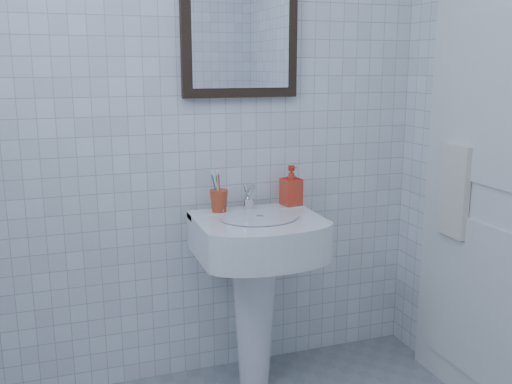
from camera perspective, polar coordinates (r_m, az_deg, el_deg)
name	(u,v)px	position (r m, az deg, el deg)	size (l,w,h in m)	color
wall_back	(177,96)	(2.40, -7.86, 9.51)	(2.20, 0.02, 2.50)	silver
washbasin	(256,272)	(2.41, -0.02, -8.05)	(0.51, 0.37, 0.78)	white
faucet	(249,199)	(2.41, -0.74, -0.69)	(0.05, 0.10, 0.12)	silver
toothbrush_cup	(219,201)	(2.38, -3.73, -0.89)	(0.08, 0.08, 0.09)	#B14020
soap_dispenser	(291,185)	(2.49, 3.54, 0.66)	(0.08, 0.08, 0.17)	red
wall_mirror	(240,21)	(2.45, -1.60, 16.69)	(0.50, 0.04, 0.62)	black
bathroom_door	(497,166)	(2.33, 22.96, 2.37)	(0.04, 0.80, 2.00)	silver
towel_ring	(461,147)	(2.45, 19.86, 4.24)	(0.18, 0.18, 0.01)	silver
hand_towel	(454,191)	(2.47, 19.19, 0.09)	(0.03, 0.16, 0.38)	white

